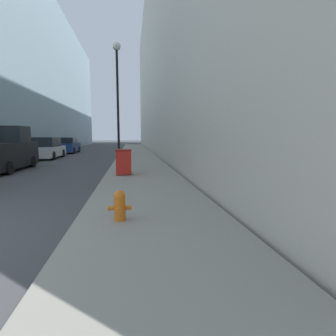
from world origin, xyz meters
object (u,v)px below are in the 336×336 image
(fire_hydrant, at_px, (120,205))
(trash_bin, at_px, (124,162))
(parked_sedan_near, at_px, (47,149))
(lamppost, at_px, (118,88))
(parked_sedan_far, at_px, (68,146))
(pickup_truck, at_px, (2,152))

(fire_hydrant, relative_size, trash_bin, 0.56)
(trash_bin, xyz_separation_m, parked_sedan_near, (-6.36, 10.55, 0.07))
(fire_hydrant, bearing_deg, lamppost, 92.62)
(parked_sedan_near, height_order, parked_sedan_far, parked_sedan_near)
(trash_bin, distance_m, pickup_truck, 7.09)
(lamppost, distance_m, pickup_truck, 6.92)
(pickup_truck, relative_size, parked_sedan_far, 1.09)
(parked_sedan_near, bearing_deg, fire_hydrant, -69.07)
(trash_bin, distance_m, parked_sedan_near, 12.32)
(fire_hydrant, height_order, parked_sedan_near, parked_sedan_near)
(fire_hydrant, height_order, trash_bin, trash_bin)
(lamppost, xyz_separation_m, parked_sedan_far, (-5.94, 13.61, -3.70))
(lamppost, bearing_deg, parked_sedan_near, 131.47)
(trash_bin, distance_m, lamppost, 5.34)
(pickup_truck, distance_m, parked_sedan_near, 7.37)
(lamppost, xyz_separation_m, pickup_truck, (-5.96, -0.59, -3.47))
(fire_hydrant, bearing_deg, parked_sedan_far, 105.10)
(fire_hydrant, height_order, pickup_truck, pickup_truck)
(trash_bin, bearing_deg, parked_sedan_near, 121.09)
(pickup_truck, bearing_deg, parked_sedan_near, 90.22)
(trash_bin, relative_size, lamppost, 0.16)
(fire_hydrant, bearing_deg, pickup_truck, 124.07)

